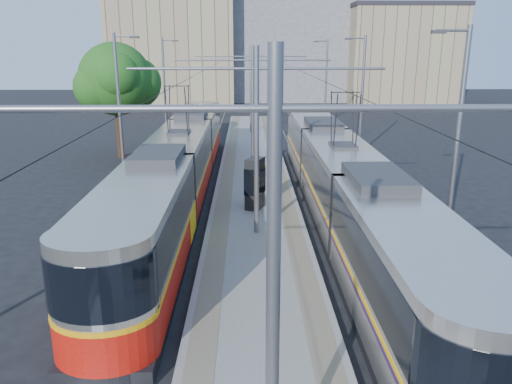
{
  "coord_description": "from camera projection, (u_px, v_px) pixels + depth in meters",
  "views": [
    {
      "loc": [
        -0.35,
        -10.24,
        7.24
      ],
      "look_at": [
        0.0,
        9.11,
        1.6
      ],
      "focal_mm": 35.0,
      "sensor_mm": 36.0,
      "label": 1
    }
  ],
  "objects": [
    {
      "name": "shelter",
      "position": [
        255.0,
        182.0,
        22.02
      ],
      "size": [
        0.97,
        1.19,
        2.27
      ],
      "rotation": [
        0.0,
        0.0,
        -0.39
      ],
      "color": "black",
      "rests_on": "platform"
    },
    {
      "name": "platform",
      "position": [
        253.0,
        178.0,
        28.14
      ],
      "size": [
        4.0,
        50.0,
        0.3
      ],
      "primitive_type": "cube",
      "color": "gray",
      "rests_on": "ground"
    },
    {
      "name": "rails",
      "position": [
        253.0,
        180.0,
        28.18
      ],
      "size": [
        8.71,
        70.0,
        0.03
      ],
      "color": "gray",
      "rests_on": "ground"
    },
    {
      "name": "building_centre",
      "position": [
        291.0,
        46.0,
        71.34
      ],
      "size": [
        18.36,
        14.28,
        14.73
      ],
      "color": "gray",
      "rests_on": "ground"
    },
    {
      "name": "tram_left",
      "position": [
        180.0,
        166.0,
        24.15
      ],
      "size": [
        2.43,
        28.82,
        5.5
      ],
      "color": "black",
      "rests_on": "ground"
    },
    {
      "name": "building_right",
      "position": [
        400.0,
        54.0,
        66.13
      ],
      "size": [
        14.28,
        10.2,
        12.58
      ],
      "color": "tan",
      "rests_on": "ground"
    },
    {
      "name": "building_left",
      "position": [
        175.0,
        44.0,
        67.14
      ],
      "size": [
        16.32,
        12.24,
        15.33
      ],
      "color": "tan",
      "rests_on": "ground"
    },
    {
      "name": "tactile_strip_right",
      "position": [
        279.0,
        175.0,
        28.12
      ],
      "size": [
        0.7,
        50.0,
        0.01
      ],
      "primitive_type": "cube",
      "color": "gray",
      "rests_on": "platform"
    },
    {
      "name": "tram_right",
      "position": [
        341.0,
        181.0,
        20.89
      ],
      "size": [
        2.43,
        28.03,
        5.5
      ],
      "color": "black",
      "rests_on": "ground"
    },
    {
      "name": "tree",
      "position": [
        121.0,
        80.0,
        32.86
      ],
      "size": [
        5.22,
        4.83,
        7.59
      ],
      "color": "#382314",
      "rests_on": "ground"
    },
    {
      "name": "street_lamps",
      "position": [
        252.0,
        98.0,
        30.85
      ],
      "size": [
        15.18,
        38.22,
        8.0
      ],
      "color": "slate",
      "rests_on": "ground"
    },
    {
      "name": "ground",
      "position": [
        263.0,
        363.0,
        11.86
      ],
      "size": [
        160.0,
        160.0,
        0.0
      ],
      "primitive_type": "plane",
      "color": "black",
      "rests_on": "ground"
    },
    {
      "name": "catenary",
      "position": [
        254.0,
        105.0,
        24.18
      ],
      "size": [
        9.2,
        70.0,
        7.0
      ],
      "color": "slate",
      "rests_on": "platform"
    },
    {
      "name": "tactile_strip_left",
      "position": [
        228.0,
        175.0,
        28.07
      ],
      "size": [
        0.7,
        50.0,
        0.01
      ],
      "primitive_type": "cube",
      "color": "gray",
      "rests_on": "platform"
    }
  ]
}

